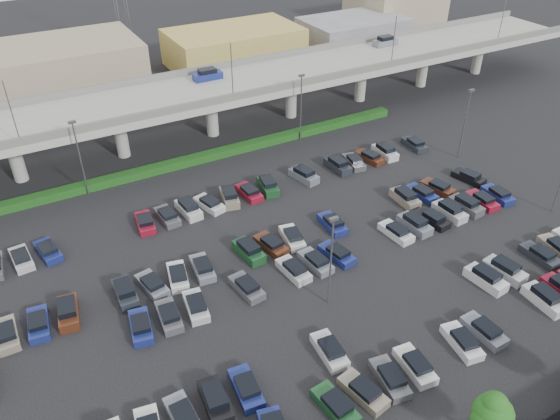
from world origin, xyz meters
name	(u,v)px	position (x,y,z in m)	size (l,w,h in m)	color
ground	(288,258)	(0.00, 0.00, 0.00)	(280.00, 280.00, 0.00)	black
overpass	(177,99)	(-0.17, 32.03, 6.97)	(150.00, 13.00, 15.80)	gray
hedge	(200,158)	(0.00, 25.00, 0.55)	(66.00, 1.60, 1.10)	#103712
parked_cars	(301,273)	(-0.37, -3.46, 0.61)	(63.16, 41.60, 1.67)	#4D4F54
light_poles	(244,213)	(-4.13, 2.00, 6.24)	(66.90, 48.38, 10.30)	#4F4F54
distant_buildings	(186,50)	(12.38, 61.81, 3.74)	(138.00, 24.00, 9.00)	slate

